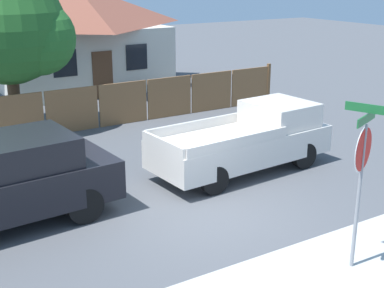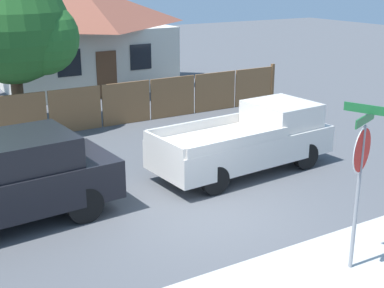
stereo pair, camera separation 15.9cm
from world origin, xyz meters
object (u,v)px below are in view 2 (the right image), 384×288
at_px(orange_pickup, 249,140).
at_px(stop_sign, 361,161).
at_px(oak_tree, 17,29).
at_px(house, 81,34).

height_order(orange_pickup, stop_sign, stop_sign).
xyz_separation_m(orange_pickup, stop_sign, (-1.46, -5.08, 1.22)).
distance_m(oak_tree, orange_pickup, 8.59).
bearing_deg(stop_sign, house, 62.81).
bearing_deg(house, orange_pickup, -90.30).
relative_size(house, oak_tree, 1.44).
height_order(oak_tree, stop_sign, oak_tree).
height_order(house, stop_sign, house).
bearing_deg(oak_tree, stop_sign, -77.26).
relative_size(oak_tree, stop_sign, 1.76).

